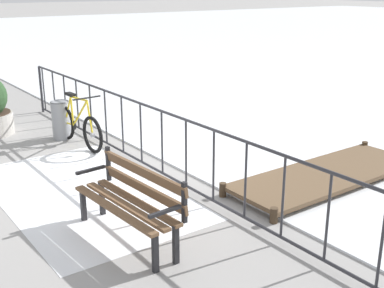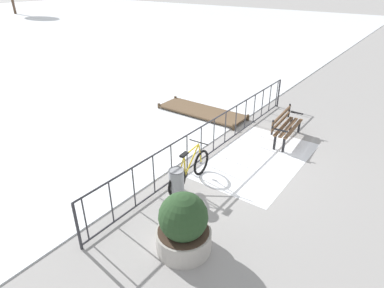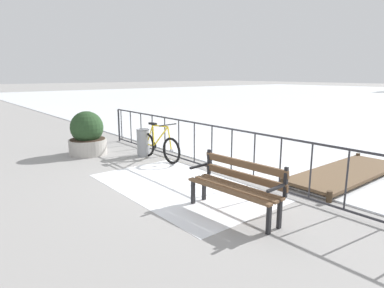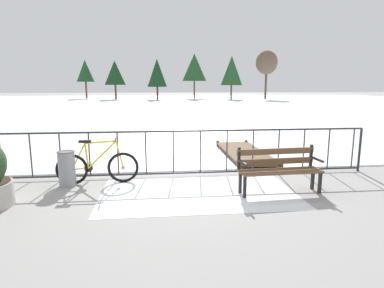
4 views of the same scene
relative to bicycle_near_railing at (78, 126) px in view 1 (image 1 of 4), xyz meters
name	(u,v)px [view 1 (image 1 of 4)]	position (x,y,z in m)	size (l,w,h in m)	color
ground_plane	(142,167)	(1.62, 0.37, -0.37)	(160.00, 160.00, 0.00)	gray
snow_patch	(84,192)	(2.04, -0.83, -0.36)	(3.74, 2.19, 0.01)	white
railing_fence	(141,133)	(1.62, 0.37, 0.19)	(9.06, 0.06, 1.07)	#2D2D33
bicycle_near_railing	(78,126)	(0.00, 0.00, 0.00)	(1.71, 0.52, 0.97)	black
park_bench	(132,197)	(3.60, -0.92, 0.14)	(1.63, 0.58, 0.89)	brown
trash_bin	(61,120)	(-0.61, -0.09, 0.00)	(0.35, 0.35, 0.73)	gray
wooden_dock	(327,174)	(3.80, 2.27, -0.25)	(1.10, 3.31, 0.20)	brown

